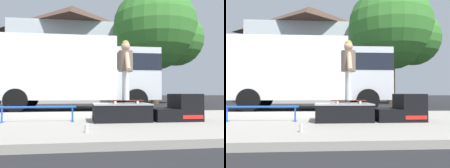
% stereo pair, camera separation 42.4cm
% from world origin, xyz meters
% --- Properties ---
extents(ground_plane, '(140.00, 140.00, 0.00)m').
position_xyz_m(ground_plane, '(0.00, 0.00, 0.00)').
color(ground_plane, black).
extents(sidewalk_slab, '(50.00, 5.00, 0.12)m').
position_xyz_m(sidewalk_slab, '(0.00, -3.00, 0.06)').
color(sidewalk_slab, gray).
rests_on(sidewalk_slab, ground).
extents(skate_box, '(1.23, 0.85, 0.39)m').
position_xyz_m(skate_box, '(1.35, -3.30, 0.33)').
color(skate_box, black).
rests_on(skate_box, sidewalk_slab).
extents(kicker_ramp, '(1.03, 0.83, 0.59)m').
position_xyz_m(kicker_ramp, '(2.66, -3.30, 0.37)').
color(kicker_ramp, black).
rests_on(kicker_ramp, sidewalk_slab).
extents(grind_rail, '(1.61, 0.28, 0.33)m').
position_xyz_m(grind_rail, '(-0.42, -3.24, 0.37)').
color(grind_rail, blue).
rests_on(grind_rail, sidewalk_slab).
extents(skateboard, '(0.78, 0.21, 0.07)m').
position_xyz_m(skateboard, '(1.47, -3.24, 0.56)').
color(skateboard, '#4C1E14').
rests_on(skateboard, skate_box).
extents(skater_kid, '(0.33, 0.69, 1.34)m').
position_xyz_m(skater_kid, '(1.47, -3.24, 1.36)').
color(skater_kid, silver).
rests_on(skater_kid, skateboard).
extents(soda_can, '(0.07, 0.07, 0.13)m').
position_xyz_m(soda_can, '(0.56, -4.75, 0.18)').
color(soda_can, silver).
rests_on(soda_can, sidewalk_slab).
extents(box_truck, '(6.91, 2.63, 3.05)m').
position_xyz_m(box_truck, '(0.43, 2.20, 1.70)').
color(box_truck, white).
rests_on(box_truck, ground).
extents(street_tree_main, '(6.33, 5.75, 8.11)m').
position_xyz_m(street_tree_main, '(5.94, 7.46, 5.06)').
color(street_tree_main, brown).
rests_on(street_tree_main, ground).
extents(house_behind, '(9.54, 8.22, 8.40)m').
position_xyz_m(house_behind, '(-0.16, 12.50, 4.24)').
color(house_behind, silver).
rests_on(house_behind, ground).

